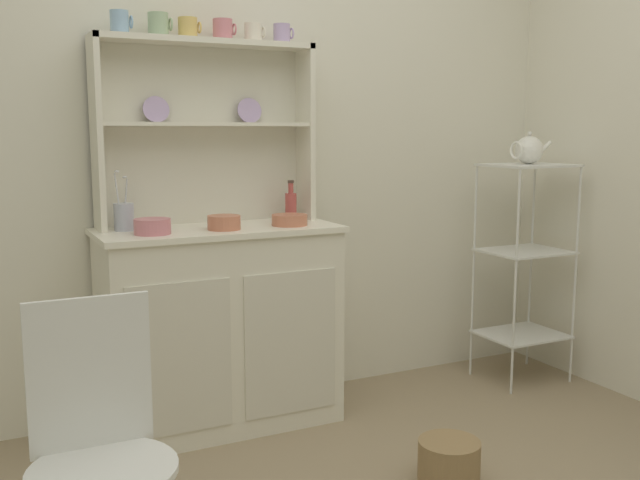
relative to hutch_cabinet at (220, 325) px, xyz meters
The scene contains 18 objects.
wall_back 0.88m from the hutch_cabinet, 46.79° to the left, with size 3.84×0.05×2.50m, color silver.
hutch_cabinet is the anchor object (origin of this frame).
hutch_shelf_unit 0.88m from the hutch_cabinet, 90.00° to the left, with size 0.93×0.18×0.77m.
bakers_rack 1.58m from the hutch_cabinet, ahead, with size 0.40×0.33×1.10m.
wire_chair 1.30m from the hutch_cabinet, 121.88° to the right, with size 0.36×0.36×0.85m.
floor_basket 1.10m from the hutch_cabinet, 58.06° to the right, with size 0.22×0.22×0.16m, color #93754C.
cup_sky_0 1.29m from the hutch_cabinet, 160.52° to the left, with size 0.09×0.07×0.09m.
cup_sage_1 1.26m from the hutch_cabinet, 147.56° to the left, with size 0.10×0.08×0.09m.
cup_gold_2 1.24m from the hutch_cabinet, 120.07° to the left, with size 0.09×0.08×0.08m.
cup_rose_3 1.24m from the hutch_cabinet, 57.10° to the left, with size 0.10×0.08×0.09m.
cup_cream_4 1.26m from the hutch_cabinet, 29.61° to the left, with size 0.09×0.07×0.08m.
cup_lilac_5 1.29m from the hutch_cabinet, 19.30° to the left, with size 0.09×0.07×0.08m.
bowl_mixing_large 0.54m from the hutch_cabinet, 165.91° to the right, with size 0.14×0.14×0.06m, color #D17A84.
bowl_floral_medium 0.45m from the hutch_cabinet, 90.00° to the right, with size 0.13×0.13×0.06m, color #C67556.
bowl_cream_small 0.53m from the hutch_cabinet, 14.09° to the right, with size 0.15×0.15×0.05m, color #C67556.
jam_bottle 0.62m from the hutch_cabinet, 13.13° to the left, with size 0.05×0.05×0.18m.
utensil_jar 0.61m from the hutch_cabinet, 168.09° to the left, with size 0.08×0.08×0.24m.
porcelain_teapot 1.72m from the hutch_cabinet, ahead, with size 0.23×0.14×0.16m.
Camera 1 is at (-1.19, -1.49, 1.26)m, focal length 40.61 mm.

